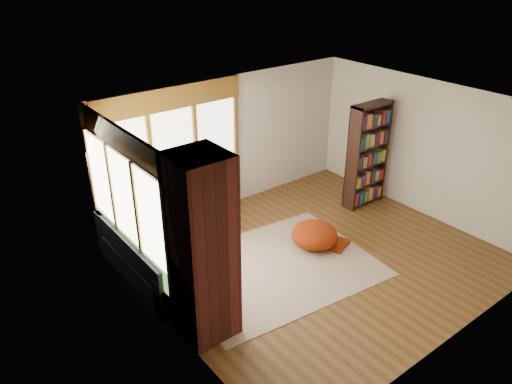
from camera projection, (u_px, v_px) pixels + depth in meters
floor at (315, 257)px, 8.42m from camera, size 5.50×5.50×0.00m
ceiling at (325, 108)px, 7.26m from camera, size 5.50×5.50×0.00m
wall_back at (229, 143)px, 9.60m from camera, size 5.50×0.04×2.60m
wall_front at (464, 260)px, 6.07m from camera, size 5.50×0.04×2.60m
wall_left at (164, 247)px, 6.33m from camera, size 0.04×5.00×2.60m
wall_right at (425, 149)px, 9.35m from camera, size 0.04×5.00×2.60m
windows_back at (175, 156)px, 8.90m from camera, size 2.82×0.10×1.90m
windows_left at (126, 207)px, 7.17m from camera, size 0.10×2.62×1.90m
roller_blind at (101, 163)px, 7.59m from camera, size 0.03×0.72×0.90m
brick_chimney at (202, 249)px, 6.27m from camera, size 0.70×0.70×2.60m
sectional_sofa at (163, 238)px, 8.41m from camera, size 2.20×2.20×0.80m
area_rug at (275, 267)px, 8.15m from camera, size 3.40×2.74×0.01m
bookshelf at (367, 155)px, 9.72m from camera, size 0.89×0.30×2.09m
pouf at (314, 234)px, 8.64m from camera, size 1.03×1.03×0.44m
dog_tan at (158, 211)px, 8.25m from camera, size 0.93×0.64×0.48m
dog_brindle at (177, 224)px, 7.90m from camera, size 0.86×0.95×0.46m
throw_pillows at (163, 210)px, 8.29m from camera, size 1.98×1.68×0.45m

